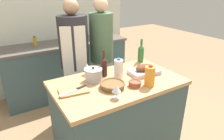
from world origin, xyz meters
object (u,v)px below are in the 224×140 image
object	(u,v)px
stock_pot	(93,75)
condiment_bottle_tall	(76,38)
knife_chef	(74,90)
condiment_bottle_extra	(65,37)
juice_jug	(150,76)
milk_jug	(119,69)
roasting_pan	(144,70)
condiment_bottle_short	(35,41)
wine_glass_right	(117,89)
person_cook_guest	(102,52)
wine_glass_left	(87,67)
wicker_basket	(112,85)
wine_bottle_dark	(104,66)
stand_mixer	(105,29)
cutting_board	(74,91)
person_cook_aproned	(75,58)
wine_bottle_green	(141,53)
mixing_bowl	(135,83)

from	to	relation	value
stock_pot	condiment_bottle_tall	distance (m)	1.50
knife_chef	condiment_bottle_extra	bearing A→B (deg)	73.07
juice_jug	milk_jug	world-z (taller)	same
stock_pot	condiment_bottle_tall	world-z (taller)	condiment_bottle_tall
roasting_pan	condiment_bottle_short	bearing A→B (deg)	115.65
milk_jug	wine_glass_right	bearing A→B (deg)	-125.66
stock_pot	juice_jug	distance (m)	0.56
condiment_bottle_short	person_cook_guest	bearing A→B (deg)	-48.75
roasting_pan	wine_glass_left	size ratio (longest dim) A/B	2.62
juice_jug	condiment_bottle_tall	world-z (taller)	juice_jug
wine_glass_right	condiment_bottle_short	world-z (taller)	condiment_bottle_short
wicker_basket	stock_pot	size ratio (longest dim) A/B	1.34
milk_jug	wine_bottle_dark	size ratio (longest dim) A/B	0.74
stand_mixer	roasting_pan	bearing A→B (deg)	-105.03
roasting_pan	wine_glass_left	bearing A→B (deg)	150.49
cutting_board	person_cook_aproned	size ratio (longest dim) A/B	0.17
milk_jug	stock_pot	bearing A→B (deg)	165.41
wicker_basket	roasting_pan	bearing A→B (deg)	11.90
milk_jug	condiment_bottle_short	bearing A→B (deg)	107.67
juice_jug	stand_mixer	size ratio (longest dim) A/B	0.67
wine_bottle_green	wine_bottle_dark	xyz separation A→B (m)	(-0.61, -0.13, -0.00)
wicker_basket	cutting_board	bearing A→B (deg)	160.81
roasting_pan	condiment_bottle_extra	world-z (taller)	condiment_bottle_extra
wicker_basket	stand_mixer	size ratio (longest dim) A/B	0.76
condiment_bottle_extra	person_cook_guest	size ratio (longest dim) A/B	0.12
mixing_bowl	wine_bottle_green	distance (m)	0.69
milk_jug	juice_jug	bearing A→B (deg)	-63.68
wicker_basket	knife_chef	world-z (taller)	wicker_basket
cutting_board	person_cook_guest	xyz separation A→B (m)	(0.74, 0.81, 0.03)
cutting_board	knife_chef	world-z (taller)	knife_chef
roasting_pan	person_cook_guest	world-z (taller)	person_cook_guest
cutting_board	knife_chef	size ratio (longest dim) A/B	0.98
wine_glass_left	condiment_bottle_short	distance (m)	1.38
wine_bottle_green	knife_chef	distance (m)	1.07
knife_chef	mixing_bowl	bearing A→B (deg)	-19.76
cutting_board	stock_pot	size ratio (longest dim) A/B	1.54
juice_jug	person_cook_guest	distance (m)	1.08
condiment_bottle_extra	knife_chef	bearing A→B (deg)	-106.93
milk_jug	knife_chef	size ratio (longest dim) A/B	0.75
wine_glass_left	condiment_bottle_extra	world-z (taller)	condiment_bottle_extra
wine_bottle_green	person_cook_guest	distance (m)	0.60
stock_pot	condiment_bottle_extra	size ratio (longest dim) A/B	0.95
juice_jug	person_cook_aproned	xyz separation A→B (m)	(-0.35, 1.06, -0.08)
milk_jug	condiment_bottle_short	distance (m)	1.67
roasting_pan	knife_chef	bearing A→B (deg)	179.00
condiment_bottle_extra	wine_glass_right	bearing A→B (deg)	-96.56
juice_jug	person_cook_guest	world-z (taller)	person_cook_guest
wine_glass_left	condiment_bottle_tall	size ratio (longest dim) A/B	0.96
mixing_bowl	wine_glass_right	distance (m)	0.30
roasting_pan	juice_jug	distance (m)	0.29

